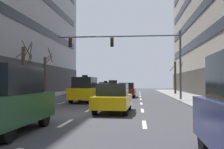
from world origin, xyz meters
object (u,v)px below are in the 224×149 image
Objects in this scene: taxi_driving_5 at (113,98)px; street_tree_0 at (45,75)px; car_driving_6 at (4,99)px; taxi_driving_2 at (106,88)px; street_tree_2 at (175,77)px; taxi_driving_4 at (85,90)px; car_driving_0 at (81,88)px; traffic_signal_0 at (134,49)px; street_tree_1 at (23,71)px; car_driving_3 at (127,90)px.

street_tree_0 is at bearing 121.59° from taxi_driving_5.
car_driving_6 is (-2.94, -6.00, 0.30)m from taxi_driving_5.
street_tree_2 reaches higher than taxi_driving_2.
taxi_driving_4 is 0.95× the size of street_tree_2.
car_driving_0 is 20.77m from taxi_driving_5.
taxi_driving_5 is (3.16, -22.23, -0.03)m from taxi_driving_2.
taxi_driving_4 is at bearing -89.22° from taxi_driving_2.
street_tree_0 is at bearing 152.92° from traffic_signal_0.
street_tree_1 is (-9.19, 9.26, 1.89)m from taxi_driving_5.
car_driving_0 is 1.10× the size of taxi_driving_5.
traffic_signal_0 reaches higher than street_tree_1.
car_driving_3 is at bearing 100.54° from traffic_signal_0.
taxi_driving_5 is at bearing 63.89° from car_driving_6.
taxi_driving_5 is at bearing -66.77° from taxi_driving_4.
traffic_signal_0 reaches higher than car_driving_0.
taxi_driving_2 is at bearing 112.92° from car_driving_3.
car_driving_3 is 0.79× the size of street_tree_0.
car_driving_3 is at bearing 29.29° from street_tree_1.
traffic_signal_0 is at bearing 84.14° from taxi_driving_5.
street_tree_0 is at bearing 177.09° from car_driving_3.
taxi_driving_4 is at bearing -122.96° from street_tree_2.
taxi_driving_2 is at bearing 65.04° from street_tree_1.
taxi_driving_4 reaches higher than car_driving_0.
street_tree_2 is at bearing 21.28° from street_tree_0.
taxi_driving_5 is 0.80× the size of street_tree_1.
car_driving_0 is at bearing 125.39° from traffic_signal_0.
car_driving_0 is 1.07× the size of taxi_driving_2.
taxi_driving_2 is 1.02× the size of taxi_driving_4.
taxi_driving_5 is 10.53m from traffic_signal_0.
taxi_driving_2 is 9.55m from street_tree_2.
traffic_signal_0 reaches higher than street_tree_2.
taxi_driving_2 is at bearing 90.78° from taxi_driving_4.
car_driving_0 is at bearing -141.50° from taxi_driving_2.
taxi_driving_2 is at bearing 90.43° from car_driving_6.
traffic_signal_0 is 10.39m from street_tree_1.
taxi_driving_4 is (0.21, -15.36, 0.21)m from taxi_driving_2.
traffic_signal_0 is (4.16, -12.49, 3.82)m from taxi_driving_2.
street_tree_1 is at bearing -114.96° from taxi_driving_2.
taxi_driving_5 is at bearing -72.72° from car_driving_0.
car_driving_6 is at bearing -104.06° from traffic_signal_0.
street_tree_2 is at bearing 65.19° from traffic_signal_0.
car_driving_0 is 0.88× the size of street_tree_1.
car_driving_0 is at bearing 107.28° from taxi_driving_5.
street_tree_1 is (0.00, -5.70, 0.21)m from street_tree_0.
taxi_driving_2 is 22.45m from taxi_driving_5.
taxi_driving_5 is 13.19m from street_tree_1.
street_tree_0 is at bearing -121.84° from car_driving_0.
street_tree_0 is (-3.03, -4.88, 1.61)m from car_driving_0.
taxi_driving_4 is at bearing -52.30° from street_tree_0.
taxi_driving_5 is (-0.12, -14.48, -0.00)m from car_driving_3.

